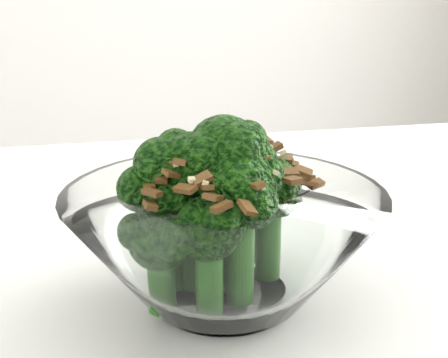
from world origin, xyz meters
name	(u,v)px	position (x,y,z in m)	size (l,w,h in m)	color
table	(424,304)	(-0.04, -0.06, 0.68)	(1.35, 1.06, 0.75)	white
broccoli_dish	(223,234)	(-0.27, -0.09, 0.80)	(0.23, 0.23, 0.14)	white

